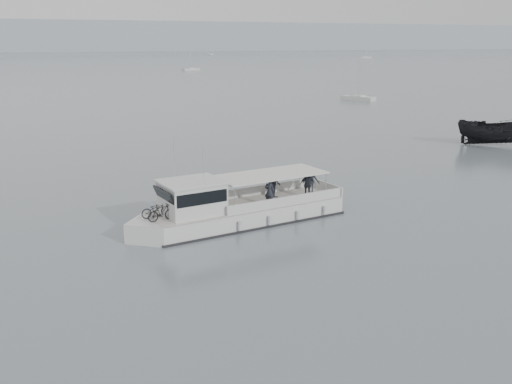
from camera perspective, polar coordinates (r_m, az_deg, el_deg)
name	(u,v)px	position (r m, az deg, el deg)	size (l,w,h in m)	color
ground	(139,216)	(32.07, -11.59, -2.37)	(1400.00, 1400.00, 0.00)	slate
headland	(18,36)	(590.23, -22.68, 14.18)	(1400.00, 90.00, 28.00)	#939EA8
tour_boat	(230,210)	(29.67, -2.65, -1.79)	(12.22, 4.50, 5.08)	silver
dark_motorboat	(494,132)	(57.17, 22.70, 5.59)	(2.45, 6.51, 2.51)	black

